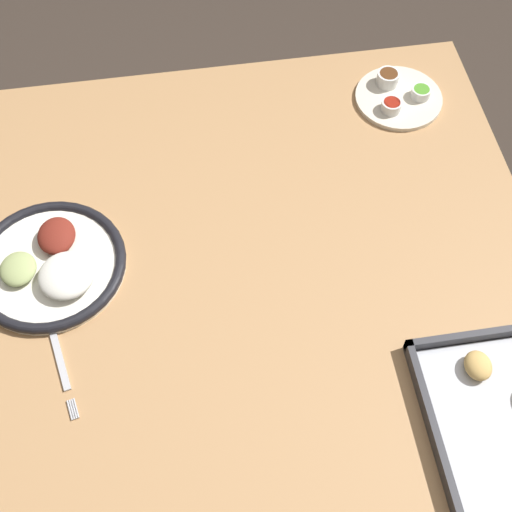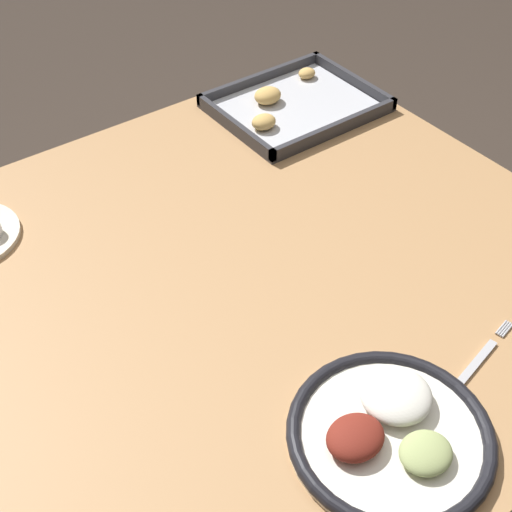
# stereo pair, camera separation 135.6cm
# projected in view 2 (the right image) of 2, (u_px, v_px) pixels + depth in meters

# --- Properties ---
(ground_plane) EXTENTS (8.00, 8.00, 0.00)m
(ground_plane) POSITION_uv_depth(u_px,v_px,m) (263.00, 480.00, 1.69)
(ground_plane) COLOR #382D26
(dining_table) EXTENTS (1.09, 1.07, 0.71)m
(dining_table) POSITION_uv_depth(u_px,v_px,m) (266.00, 301.00, 1.27)
(dining_table) COLOR #AD7F51
(dining_table) RESTS_ON ground_plane
(dinner_plate) EXTENTS (0.28, 0.28, 0.05)m
(dinner_plate) POSITION_uv_depth(u_px,v_px,m) (390.00, 431.00, 0.95)
(dinner_plate) COLOR white
(dinner_plate) RESTS_ON dining_table
(fork) EXTENTS (0.20, 0.06, 0.00)m
(fork) POSITION_uv_depth(u_px,v_px,m) (474.00, 365.00, 1.04)
(fork) COLOR #B2B2B7
(fork) RESTS_ON dining_table
(baking_tray) EXTENTS (0.34, 0.27, 0.04)m
(baking_tray) POSITION_uv_depth(u_px,v_px,m) (292.00, 105.00, 1.57)
(baking_tray) COLOR #333338
(baking_tray) RESTS_ON dining_table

